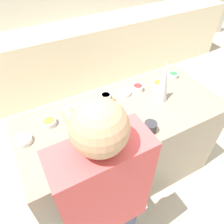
# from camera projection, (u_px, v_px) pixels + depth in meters

# --- Properties ---
(ground_plane) EXTENTS (12.00, 12.00, 0.00)m
(ground_plane) POSITION_uv_depth(u_px,v_px,m) (120.00, 173.00, 2.47)
(ground_plane) COLOR beige
(back_cabinet_block) EXTENTS (6.00, 0.60, 0.96)m
(back_cabinet_block) POSITION_uv_depth(u_px,v_px,m) (61.00, 61.00, 3.32)
(back_cabinet_block) COLOR beige
(back_cabinet_block) RESTS_ON ground_plane
(kitchen_island) EXTENTS (1.77, 0.79, 0.94)m
(kitchen_island) POSITION_uv_depth(u_px,v_px,m) (121.00, 148.00, 2.15)
(kitchen_island) COLOR gray
(kitchen_island) RESTS_ON ground_plane
(baking_tray) EXTENTS (0.46, 0.34, 0.01)m
(baking_tray) POSITION_uv_depth(u_px,v_px,m) (109.00, 134.00, 1.66)
(baking_tray) COLOR #9E9EA8
(baking_tray) RESTS_ON kitchen_island
(gingerbread_house) EXTENTS (0.22, 0.14, 0.29)m
(gingerbread_house) POSITION_uv_depth(u_px,v_px,m) (109.00, 123.00, 1.57)
(gingerbread_house) COLOR brown
(gingerbread_house) RESTS_ON baking_tray
(decorative_tree) EXTENTS (0.12, 0.12, 0.39)m
(decorative_tree) POSITION_uv_depth(u_px,v_px,m) (163.00, 81.00, 1.83)
(decorative_tree) COLOR silver
(decorative_tree) RESTS_ON kitchen_island
(candy_bowl_far_left) EXTENTS (0.10, 0.10, 0.05)m
(candy_bowl_far_left) POSITION_uv_depth(u_px,v_px,m) (138.00, 88.00, 2.03)
(candy_bowl_far_left) COLOR white
(candy_bowl_far_left) RESTS_ON kitchen_island
(candy_bowl_far_right) EXTENTS (0.09, 0.09, 0.04)m
(candy_bowl_far_right) POSITION_uv_depth(u_px,v_px,m) (106.00, 96.00, 1.95)
(candy_bowl_far_right) COLOR white
(candy_bowl_far_right) RESTS_ON kitchen_island
(candy_bowl_near_tray_left) EXTENTS (0.13, 0.13, 0.04)m
(candy_bowl_near_tray_left) POSITION_uv_depth(u_px,v_px,m) (159.00, 84.00, 2.09)
(candy_bowl_near_tray_left) COLOR white
(candy_bowl_near_tray_left) RESTS_ON kitchen_island
(candy_bowl_beside_tree) EXTENTS (0.12, 0.12, 0.04)m
(candy_bowl_beside_tree) POSITION_uv_depth(u_px,v_px,m) (124.00, 93.00, 1.99)
(candy_bowl_beside_tree) COLOR white
(candy_bowl_beside_tree) RESTS_ON kitchen_island
(candy_bowl_near_tray_right) EXTENTS (0.10, 0.10, 0.04)m
(candy_bowl_near_tray_right) POSITION_uv_depth(u_px,v_px,m) (173.00, 75.00, 2.20)
(candy_bowl_near_tray_right) COLOR silver
(candy_bowl_near_tray_right) RESTS_ON kitchen_island
(candy_bowl_center_rear) EXTENTS (0.13, 0.13, 0.04)m
(candy_bowl_center_rear) POSITION_uv_depth(u_px,v_px,m) (23.00, 140.00, 1.59)
(candy_bowl_center_rear) COLOR white
(candy_bowl_center_rear) RESTS_ON kitchen_island
(candy_bowl_behind_tray) EXTENTS (0.11, 0.11, 0.04)m
(candy_bowl_behind_tray) POSITION_uv_depth(u_px,v_px,m) (49.00, 122.00, 1.72)
(candy_bowl_behind_tray) COLOR silver
(candy_bowl_behind_tray) RESTS_ON kitchen_island
(cookbook) EXTENTS (0.23, 0.14, 0.02)m
(cookbook) POSITION_uv_depth(u_px,v_px,m) (74.00, 109.00, 1.85)
(cookbook) COLOR #CCB78C
(cookbook) RESTS_ON kitchen_island
(mug) EXTENTS (0.10, 0.10, 0.09)m
(mug) POSITION_uv_depth(u_px,v_px,m) (150.00, 127.00, 1.65)
(mug) COLOR #2D2D33
(mug) RESTS_ON kitchen_island
(person) EXTENTS (0.46, 0.57, 1.74)m
(person) POSITION_uv_depth(u_px,v_px,m) (104.00, 210.00, 1.29)
(person) COLOR #424C6B
(person) RESTS_ON ground_plane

